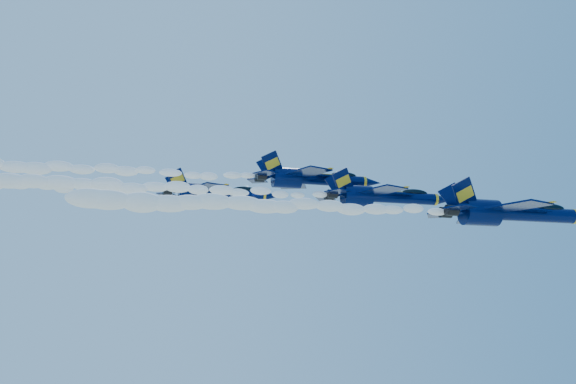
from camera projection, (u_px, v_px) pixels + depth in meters
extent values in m
cylinder|color=#000A34|center=(535.00, 215.00, 82.76)|extent=(10.04, 1.67, 1.67)
ellipsoid|color=#000A34|center=(480.00, 212.00, 80.96)|extent=(1.74, 3.01, 7.14)
cylinder|color=yellow|center=(574.00, 217.00, 84.07)|extent=(0.39, 1.74, 1.74)
ellipsoid|color=black|center=(549.00, 208.00, 83.41)|extent=(4.02, 1.31, 1.10)
cube|color=yellow|center=(549.00, 211.00, 83.35)|extent=(4.69, 1.12, 0.20)
cube|color=#000A34|center=(518.00, 206.00, 77.26)|extent=(5.98, 7.09, 0.20)
cube|color=#000A34|center=(476.00, 219.00, 85.71)|extent=(5.98, 7.09, 0.20)
cube|color=yellow|center=(531.00, 206.00, 77.68)|extent=(2.69, 5.59, 0.11)
cube|color=yellow|center=(488.00, 218.00, 86.13)|extent=(2.69, 5.59, 0.11)
cube|color=#000A34|center=(465.00, 194.00, 79.57)|extent=(3.64, 1.15, 3.91)
cube|color=#000A34|center=(455.00, 198.00, 81.78)|extent=(3.64, 1.15, 3.91)
cylinder|color=black|center=(452.00, 210.00, 79.27)|extent=(1.34, 1.23, 1.23)
cylinder|color=black|center=(446.00, 212.00, 80.64)|extent=(1.34, 1.23, 1.23)
cube|color=yellow|center=(509.00, 206.00, 82.08)|extent=(12.28, 0.39, 0.09)
ellipsoid|color=white|center=(269.00, 205.00, 74.68)|extent=(39.92, 2.18, 1.96)
cylinder|color=#000A34|center=(403.00, 198.00, 88.81)|extent=(8.56, 1.43, 1.43)
ellipsoid|color=#000A34|center=(357.00, 196.00, 87.28)|extent=(1.48, 2.57, 6.08)
cone|color=#000A34|center=(443.00, 200.00, 90.22)|extent=(2.47, 1.43, 1.43)
cylinder|color=yellow|center=(435.00, 200.00, 89.93)|extent=(0.33, 1.48, 1.48)
ellipsoid|color=black|center=(414.00, 193.00, 89.36)|extent=(3.42, 1.11, 0.94)
cube|color=yellow|center=(415.00, 195.00, 89.31)|extent=(3.99, 0.95, 0.17)
cube|color=#000A34|center=(382.00, 190.00, 84.12)|extent=(5.10, 6.04, 0.17)
cube|color=#000A34|center=(359.00, 202.00, 91.32)|extent=(5.10, 6.04, 0.17)
cube|color=yellow|center=(393.00, 190.00, 84.48)|extent=(2.29, 4.76, 0.10)
cube|color=yellow|center=(369.00, 201.00, 91.68)|extent=(2.29, 4.76, 0.10)
cube|color=#000A34|center=(343.00, 181.00, 86.09)|extent=(3.10, 0.98, 3.33)
cube|color=#000A34|center=(338.00, 185.00, 87.98)|extent=(3.10, 0.98, 3.33)
cylinder|color=black|center=(332.00, 194.00, 85.83)|extent=(1.14, 1.05, 1.05)
cylinder|color=black|center=(329.00, 196.00, 87.00)|extent=(1.14, 1.05, 1.05)
cube|color=yellow|center=(381.00, 191.00, 88.23)|extent=(10.46, 0.33, 0.08)
ellipsoid|color=white|center=(159.00, 188.00, 81.16)|extent=(39.92, 1.85, 1.67)
cylinder|color=#000A34|center=(332.00, 180.00, 91.65)|extent=(8.51, 1.42, 1.42)
ellipsoid|color=#000A34|center=(287.00, 178.00, 90.12)|extent=(1.48, 2.55, 6.05)
cone|color=#000A34|center=(372.00, 183.00, 93.04)|extent=(2.46, 1.42, 1.42)
cylinder|color=yellow|center=(364.00, 182.00, 92.76)|extent=(0.33, 1.48, 1.48)
ellipsoid|color=black|center=(344.00, 176.00, 92.20)|extent=(3.40, 1.11, 0.94)
cube|color=yellow|center=(344.00, 178.00, 92.14)|extent=(3.97, 0.95, 0.17)
cube|color=#000A34|center=(308.00, 172.00, 86.98)|extent=(5.07, 6.01, 0.17)
cube|color=#000A34|center=(292.00, 184.00, 94.14)|extent=(5.07, 6.01, 0.17)
cube|color=yellow|center=(319.00, 172.00, 87.34)|extent=(2.28, 4.74, 0.09)
cube|color=yellow|center=(301.00, 184.00, 94.50)|extent=(2.28, 4.74, 0.09)
cube|color=#000A34|center=(272.00, 164.00, 88.94)|extent=(3.08, 0.97, 3.32)
cube|color=#000A34|center=(269.00, 167.00, 90.82)|extent=(3.08, 0.97, 3.32)
cylinder|color=black|center=(262.00, 176.00, 88.69)|extent=(1.13, 1.04, 1.04)
cylinder|color=black|center=(260.00, 178.00, 89.85)|extent=(1.13, 1.04, 1.04)
cube|color=yellow|center=(310.00, 173.00, 91.07)|extent=(10.40, 0.33, 0.08)
ellipsoid|color=white|center=(90.00, 169.00, 84.01)|extent=(39.92, 1.84, 1.66)
cylinder|color=#000A34|center=(234.00, 194.00, 101.53)|extent=(8.52, 1.42, 1.42)
ellipsoid|color=#000A34|center=(192.00, 192.00, 100.00)|extent=(1.48, 2.56, 6.06)
cone|color=#000A34|center=(272.00, 196.00, 102.93)|extent=(2.46, 1.42, 1.42)
cylinder|color=yellow|center=(264.00, 196.00, 102.64)|extent=(0.33, 1.48, 1.48)
ellipsoid|color=black|center=(245.00, 190.00, 102.08)|extent=(3.41, 1.11, 0.94)
cube|color=yellow|center=(245.00, 192.00, 102.02)|extent=(3.98, 0.95, 0.17)
cube|color=#000A34|center=(208.00, 187.00, 96.86)|extent=(5.08, 6.02, 0.17)
cube|color=#000A34|center=(200.00, 198.00, 104.03)|extent=(5.08, 6.02, 0.17)
cube|color=yellow|center=(218.00, 187.00, 97.22)|extent=(2.28, 4.74, 0.09)
cube|color=yellow|center=(209.00, 197.00, 104.39)|extent=(2.28, 4.74, 0.09)
cube|color=#000A34|center=(178.00, 180.00, 98.82)|extent=(3.08, 0.97, 3.32)
cube|color=#000A34|center=(176.00, 183.00, 100.70)|extent=(3.08, 0.97, 3.32)
cylinder|color=black|center=(168.00, 191.00, 98.57)|extent=(1.14, 1.04, 1.04)
cylinder|color=black|center=(167.00, 192.00, 99.73)|extent=(1.14, 1.04, 1.04)
cube|color=yellow|center=(214.00, 188.00, 100.95)|extent=(10.41, 0.33, 0.08)
ellipsoid|color=white|center=(9.00, 185.00, 93.90)|extent=(39.92, 1.85, 1.66)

